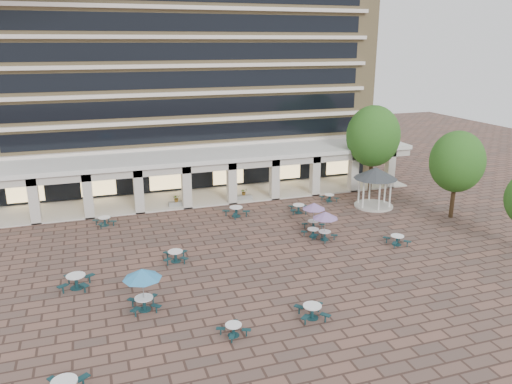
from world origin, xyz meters
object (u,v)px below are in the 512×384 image
gazebo (375,178)px  planter_left (177,202)px  picnic_table_1 (234,329)px  picnic_table_2 (312,310)px  planter_right (244,196)px

gazebo → planter_left: 18.15m
picnic_table_1 → picnic_table_2: (4.54, 0.27, 0.08)m
gazebo → picnic_table_2: bearing=-130.4°
picnic_table_1 → gazebo: 24.21m
gazebo → planter_left: gazebo is taller
picnic_table_1 → planter_left: planter_left is taller
planter_right → gazebo: bearing=-27.7°
gazebo → planter_right: (-10.68, 5.61, -2.31)m
picnic_table_2 → planter_right: 21.57m
picnic_table_1 → planter_right: size_ratio=1.16×
picnic_table_1 → picnic_table_2: bearing=-17.7°
picnic_table_1 → gazebo: gazebo is taller
picnic_table_2 → planter_left: 21.71m
planter_left → planter_right: 6.43m
picnic_table_1 → planter_right: bearing=50.3°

